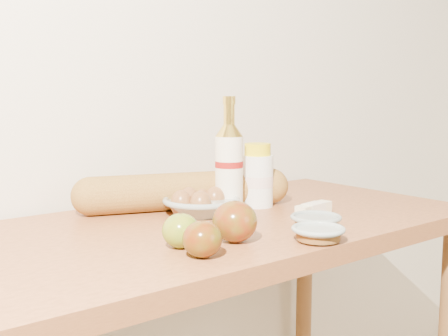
{
  "coord_description": "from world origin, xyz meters",
  "views": [
    {
      "loc": [
        -0.73,
        0.22,
        1.18
      ],
      "look_at": [
        0.0,
        1.15,
        1.02
      ],
      "focal_mm": 45.0,
      "sensor_mm": 36.0,
      "label": 1
    }
  ],
  "objects_px": {
    "cream_bottle": "(257,177)",
    "baguette": "(185,191)",
    "egg_bowl": "(200,204)",
    "bourbon_bottle": "(229,165)",
    "table": "(216,275)"
  },
  "relations": [
    {
      "from": "cream_bottle",
      "to": "egg_bowl",
      "type": "xyz_separation_m",
      "value": [
        -0.17,
        0.01,
        -0.05
      ]
    },
    {
      "from": "bourbon_bottle",
      "to": "cream_bottle",
      "type": "height_order",
      "value": "bourbon_bottle"
    },
    {
      "from": "cream_bottle",
      "to": "baguette",
      "type": "bearing_deg",
      "value": 128.85
    },
    {
      "from": "bourbon_bottle",
      "to": "table",
      "type": "bearing_deg",
      "value": -124.16
    },
    {
      "from": "cream_bottle",
      "to": "baguette",
      "type": "relative_size",
      "value": 0.29
    },
    {
      "from": "cream_bottle",
      "to": "egg_bowl",
      "type": "height_order",
      "value": "cream_bottle"
    },
    {
      "from": "bourbon_bottle",
      "to": "cream_bottle",
      "type": "relative_size",
      "value": 1.74
    },
    {
      "from": "table",
      "to": "cream_bottle",
      "type": "height_order",
      "value": "cream_bottle"
    },
    {
      "from": "egg_bowl",
      "to": "baguette",
      "type": "xyz_separation_m",
      "value": [
        0.01,
        0.07,
        0.02
      ]
    },
    {
      "from": "table",
      "to": "bourbon_bottle",
      "type": "height_order",
      "value": "bourbon_bottle"
    },
    {
      "from": "bourbon_bottle",
      "to": "baguette",
      "type": "bearing_deg",
      "value": 151.31
    },
    {
      "from": "table",
      "to": "bourbon_bottle",
      "type": "distance_m",
      "value": 0.26
    },
    {
      "from": "table",
      "to": "baguette",
      "type": "relative_size",
      "value": 2.24
    },
    {
      "from": "table",
      "to": "egg_bowl",
      "type": "relative_size",
      "value": 5.09
    },
    {
      "from": "bourbon_bottle",
      "to": "cream_bottle",
      "type": "xyz_separation_m",
      "value": [
        0.09,
        0.0,
        -0.04
      ]
    }
  ]
}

